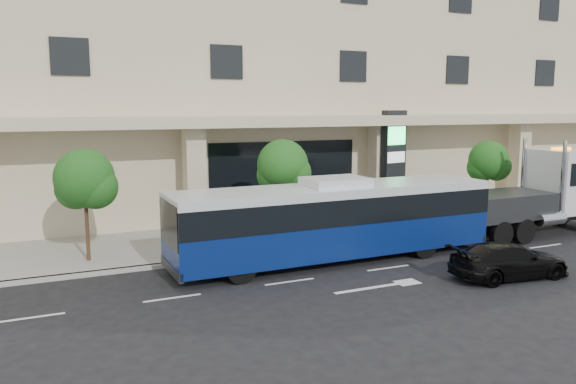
# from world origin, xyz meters

# --- Properties ---
(ground) EXTENTS (120.00, 120.00, 0.00)m
(ground) POSITION_xyz_m (0.00, 0.00, 0.00)
(ground) COLOR black
(ground) RESTS_ON ground
(sidewalk) EXTENTS (120.00, 6.00, 0.15)m
(sidewalk) POSITION_xyz_m (0.00, 5.00, 0.07)
(sidewalk) COLOR gray
(sidewalk) RESTS_ON ground
(curb) EXTENTS (120.00, 0.30, 0.15)m
(curb) POSITION_xyz_m (0.00, 2.00, 0.07)
(curb) COLOR gray
(curb) RESTS_ON ground
(convention_center) EXTENTS (60.00, 17.60, 20.00)m
(convention_center) POSITION_xyz_m (-0.00, 15.42, 9.97)
(convention_center) COLOR #C3B392
(convention_center) RESTS_ON ground
(tree_left) EXTENTS (2.27, 2.20, 4.22)m
(tree_left) POSITION_xyz_m (-9.97, 3.59, 3.11)
(tree_left) COLOR #422B19
(tree_left) RESTS_ON sidewalk
(tree_mid) EXTENTS (2.28, 2.20, 4.38)m
(tree_mid) POSITION_xyz_m (-1.97, 3.59, 3.26)
(tree_mid) COLOR #422B19
(tree_mid) RESTS_ON sidewalk
(tree_right) EXTENTS (2.10, 2.00, 4.04)m
(tree_right) POSITION_xyz_m (9.53, 3.59, 3.04)
(tree_right) COLOR #422B19
(tree_right) RESTS_ON sidewalk
(city_bus) EXTENTS (12.81, 2.85, 3.24)m
(city_bus) POSITION_xyz_m (-1.33, 0.19, 1.65)
(city_bus) COLOR black
(city_bus) RESTS_ON ground
(tow_truck) EXTENTS (9.67, 2.52, 4.41)m
(tow_truck) POSITION_xyz_m (9.82, 0.30, 1.81)
(tow_truck) COLOR #2D3033
(tow_truck) RESTS_ON ground
(black_sedan) EXTENTS (4.43, 2.16, 1.24)m
(black_sedan) POSITION_xyz_m (3.11, -4.21, 0.62)
(black_sedan) COLOR black
(black_sedan) RESTS_ON ground
(signage_pylon) EXTENTS (1.45, 0.76, 5.56)m
(signage_pylon) POSITION_xyz_m (5.44, 6.15, 2.98)
(signage_pylon) COLOR black
(signage_pylon) RESTS_ON sidewalk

